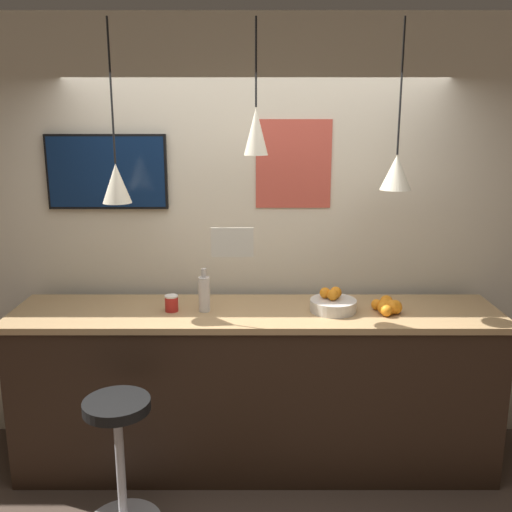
# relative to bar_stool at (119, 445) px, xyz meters

# --- Properties ---
(back_wall) EXTENTS (8.00, 0.06, 2.90)m
(back_wall) POSITION_rel_bar_stool_xyz_m (0.75, 1.06, 0.94)
(back_wall) COLOR beige
(back_wall) RESTS_ON ground_plane
(service_counter) EXTENTS (3.06, 0.65, 1.07)m
(service_counter) POSITION_rel_bar_stool_xyz_m (0.75, 0.62, 0.03)
(service_counter) COLOR black
(service_counter) RESTS_ON ground_plane
(bar_stool) EXTENTS (0.43, 0.43, 0.78)m
(bar_stool) POSITION_rel_bar_stool_xyz_m (0.00, 0.00, 0.00)
(bar_stool) COLOR #B7B7BC
(bar_stool) RESTS_ON ground_plane
(fruit_bowl) EXTENTS (0.29, 0.29, 0.15)m
(fruit_bowl) POSITION_rel_bar_stool_xyz_m (1.23, 0.60, 0.61)
(fruit_bowl) COLOR beige
(fruit_bowl) RESTS_ON service_counter
(orange_pile) EXTENTS (0.18, 0.24, 0.09)m
(orange_pile) POSITION_rel_bar_stool_xyz_m (1.57, 0.58, 0.60)
(orange_pile) COLOR orange
(orange_pile) RESTS_ON service_counter
(juice_bottle) EXTENTS (0.07, 0.07, 0.27)m
(juice_bottle) POSITION_rel_bar_stool_xyz_m (0.43, 0.60, 0.68)
(juice_bottle) COLOR silver
(juice_bottle) RESTS_ON service_counter
(spread_jar) EXTENTS (0.08, 0.08, 0.10)m
(spread_jar) POSITION_rel_bar_stool_xyz_m (0.22, 0.60, 0.62)
(spread_jar) COLOR red
(spread_jar) RESTS_ON service_counter
(pendant_lamp_left) EXTENTS (0.17, 0.17, 1.05)m
(pendant_lamp_left) POSITION_rel_bar_stool_xyz_m (-0.08, 0.62, 1.37)
(pendant_lamp_left) COLOR black
(pendant_lamp_middle) EXTENTS (0.14, 0.14, 0.77)m
(pendant_lamp_middle) POSITION_rel_bar_stool_xyz_m (0.75, 0.62, 1.67)
(pendant_lamp_middle) COLOR black
(pendant_lamp_right) EXTENTS (0.19, 0.19, 0.97)m
(pendant_lamp_right) POSITION_rel_bar_stool_xyz_m (1.58, 0.62, 1.43)
(pendant_lamp_right) COLOR black
(mounted_tv) EXTENTS (0.79, 0.04, 0.49)m
(mounted_tv) POSITION_rel_bar_stool_xyz_m (-0.24, 1.00, 1.39)
(mounted_tv) COLOR black
(hanging_menu_board) EXTENTS (0.24, 0.01, 0.17)m
(hanging_menu_board) POSITION_rel_bar_stool_xyz_m (0.61, 0.37, 1.05)
(hanging_menu_board) COLOR white
(wall_poster) EXTENTS (0.50, 0.01, 0.58)m
(wall_poster) POSITION_rel_bar_stool_xyz_m (1.00, 1.02, 1.44)
(wall_poster) COLOR #C64C3D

